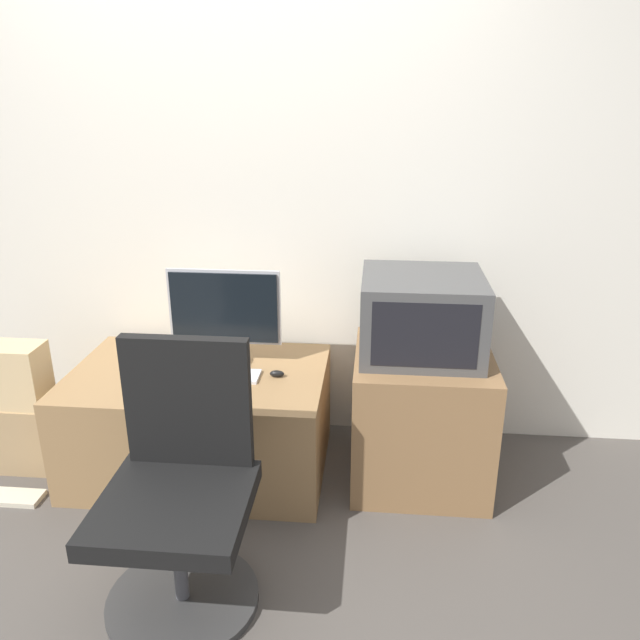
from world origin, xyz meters
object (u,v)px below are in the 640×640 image
at_px(mouse, 277,374).
at_px(crt_tv, 421,315).
at_px(main_monitor, 225,317).
at_px(keyboard, 219,375).
at_px(office_chair, 180,499).
at_px(cardboard_box_lower, 27,435).
at_px(book, 16,498).

distance_m(mouse, crt_tv, 0.71).
xyz_separation_m(main_monitor, mouse, (0.27, -0.15, -0.21)).
distance_m(main_monitor, mouse, 0.37).
xyz_separation_m(keyboard, crt_tv, (0.92, 0.10, 0.29)).
height_order(main_monitor, keyboard, main_monitor).
xyz_separation_m(office_chair, cardboard_box_lower, (-1.01, 0.72, -0.23)).
relative_size(crt_tv, office_chair, 0.56).
distance_m(keyboard, crt_tv, 0.97).
height_order(main_monitor, crt_tv, crt_tv).
bearing_deg(mouse, cardboard_box_lower, -177.31).
bearing_deg(keyboard, office_chair, -86.72).
bearing_deg(main_monitor, crt_tv, -4.22).
height_order(main_monitor, cardboard_box_lower, main_monitor).
height_order(mouse, cardboard_box_lower, mouse).
distance_m(main_monitor, book, 1.25).
relative_size(office_chair, cardboard_box_lower, 2.75).
bearing_deg(cardboard_box_lower, office_chair, -35.52).
xyz_separation_m(keyboard, cardboard_box_lower, (-0.97, -0.04, -0.35)).
relative_size(crt_tv, cardboard_box_lower, 1.55).
relative_size(main_monitor, office_chair, 0.56).
height_order(cardboard_box_lower, book, cardboard_box_lower).
xyz_separation_m(keyboard, book, (-0.90, -0.31, -0.51)).
relative_size(main_monitor, cardboard_box_lower, 1.55).
relative_size(keyboard, book, 1.60).
distance_m(keyboard, cardboard_box_lower, 1.03).
bearing_deg(keyboard, main_monitor, 90.16).
relative_size(main_monitor, crt_tv, 1.00).
relative_size(mouse, book, 0.29).
relative_size(keyboard, mouse, 5.57).
bearing_deg(mouse, book, -164.24).
relative_size(main_monitor, keyboard, 1.43).
distance_m(mouse, office_chair, 0.82).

